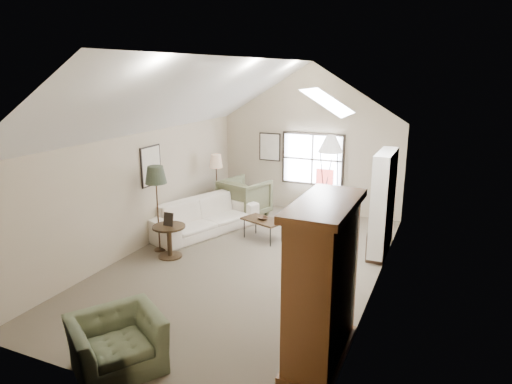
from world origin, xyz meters
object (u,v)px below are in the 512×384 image
at_px(armchair_near, 117,343).
at_px(coffee_table, 263,230).
at_px(sofa, 204,216).
at_px(side_table, 170,241).
at_px(side_chair, 322,193).
at_px(armoire, 322,283).
at_px(armchair_far, 245,198).

bearing_deg(armchair_near, coffee_table, 34.66).
xyz_separation_m(sofa, side_table, (0.10, -1.60, -0.06)).
relative_size(armchair_near, coffee_table, 1.18).
xyz_separation_m(sofa, armchair_near, (1.57, -4.97, -0.03)).
relative_size(armchair_near, side_chair, 0.93).
relative_size(armoire, side_chair, 1.82).
relative_size(armchair_far, side_table, 1.63).
relative_size(armoire, armchair_far, 1.98).
bearing_deg(sofa, armoire, -112.52).
bearing_deg(coffee_table, armoire, -57.11).
xyz_separation_m(armoire, armchair_far, (-3.56, 5.20, -0.60)).
distance_m(sofa, armchair_near, 5.21).
bearing_deg(side_chair, side_table, -115.48).
bearing_deg(coffee_table, side_chair, 73.04).
relative_size(armchair_far, side_chair, 0.92).
relative_size(armoire, sofa, 0.81).
bearing_deg(side_chair, coffee_table, -104.94).
height_order(coffee_table, side_chair, side_chair).
bearing_deg(side_chair, sofa, -130.11).
bearing_deg(sofa, coffee_table, -65.77).
xyz_separation_m(coffee_table, side_chair, (0.71, 2.34, 0.36)).
bearing_deg(side_table, sofa, 93.58).
bearing_deg(armchair_far, armchair_near, 117.53).
bearing_deg(side_chair, armoire, -72.21).
distance_m(armchair_far, coffee_table, 1.84).
distance_m(sofa, coffee_table, 1.50).
bearing_deg(armoire, armchair_far, 124.43).
height_order(sofa, armchair_far, armchair_far).
bearing_deg(armchair_far, side_table, 102.20).
height_order(armchair_far, coffee_table, armchair_far).
bearing_deg(armoire, armchair_near, -151.02).
bearing_deg(armchair_far, side_chair, -136.86).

